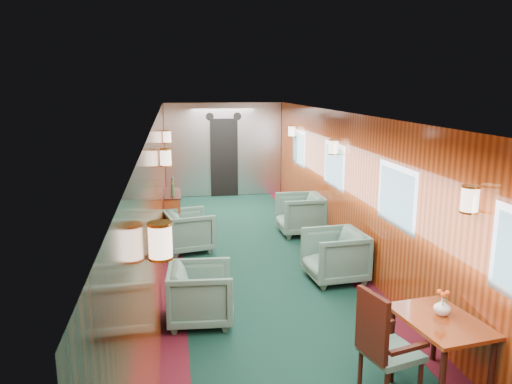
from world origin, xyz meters
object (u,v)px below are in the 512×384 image
dining_table (440,330)px  credenza (173,215)px  armchair_right_far (300,214)px  armchair_right_near (335,256)px  side_chair (383,342)px  armchair_left_near (201,294)px  armchair_left_far (189,231)px

dining_table → credenza: 5.76m
armchair_right_far → credenza: bearing=-93.2°
dining_table → armchair_right_near: 2.73m
side_chair → armchair_right_near: (0.50, 2.85, -0.21)m
side_chair → armchair_right_far: bearing=68.9°
credenza → armchair_right_near: 3.42m
side_chair → armchair_right_far: 5.26m
side_chair → armchair_left_near: (-1.52, 1.84, -0.23)m
armchair_left_far → armchair_left_near: bearing=168.9°
dining_table → armchair_right_near: armchair_right_near is taller
armchair_left_far → armchair_right_near: 2.68m
credenza → armchair_left_near: 3.51m
armchair_right_near → armchair_right_far: size_ratio=0.97×
armchair_left_near → armchair_right_near: size_ratio=0.95×
dining_table → armchair_right_far: size_ratio=1.18×
side_chair → armchair_right_far: size_ratio=1.26×
armchair_left_far → dining_table: bearing=-165.8°
dining_table → credenza: bearing=107.7°
credenza → armchair_right_near: credenza is taller
side_chair → dining_table: bearing=-3.0°
armchair_left_near → dining_table: bearing=-124.6°
armchair_left_near → armchair_right_far: 3.99m
armchair_left_far → armchair_right_far: 2.26m
dining_table → side_chair: bearing=-176.1°
armchair_left_far → armchair_right_far: size_ratio=0.92×
side_chair → armchair_right_near: side_chair is taller
armchair_left_far → side_chair: bearing=-173.2°
side_chair → armchair_left_far: size_ratio=1.37×
armchair_left_near → armchair_left_far: size_ratio=1.00×
armchair_left_far → armchair_right_near: bearing=-141.7°
credenza → armchair_right_far: credenza is taller
dining_table → armchair_right_near: (-0.13, 2.72, -0.21)m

